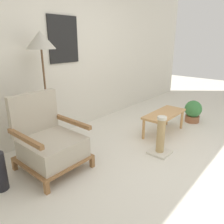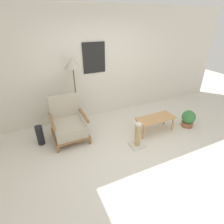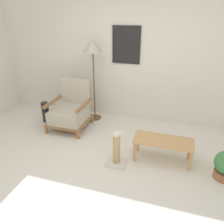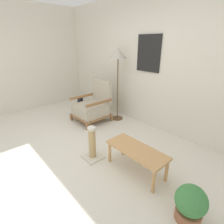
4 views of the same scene
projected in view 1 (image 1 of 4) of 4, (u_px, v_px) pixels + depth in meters
name	position (u px, v px, depth m)	size (l,w,h in m)	color
ground_plane	(178.00, 169.00, 2.75)	(14.00, 14.00, 0.00)	silver
wall_back	(66.00, 52.00, 3.60)	(8.00, 0.09, 2.70)	silver
armchair	(50.00, 142.00, 2.70)	(0.72, 0.74, 0.93)	olive
floor_lamp	(41.00, 47.00, 2.89)	(0.39, 0.39, 1.66)	brown
coffee_table	(164.00, 116.00, 3.70)	(0.90, 0.37, 0.37)	tan
potted_plant	(193.00, 111.00, 4.26)	(0.33, 0.33, 0.43)	#935B3D
scratching_post	(160.00, 139.00, 3.07)	(0.29, 0.29, 0.56)	beige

